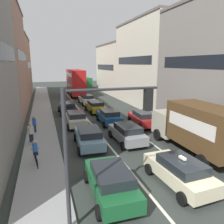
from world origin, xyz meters
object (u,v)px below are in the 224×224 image
(sedan_left_lane_front, at_px, (111,181))
(taxi_centre_lane_front, at_px, (179,171))
(sedan_right_lane_behind_truck, at_px, (143,118))
(sedan_centre_lane_fifth, at_px, (87,99))
(hatchback_centre_lane_third, at_px, (109,116))
(sedan_centre_lane_second, at_px, (127,133))
(wagon_left_lane_second, at_px, (89,137))
(bus_mid_queue_primary, at_px, (75,81))
(cyclist_on_sidewalk, at_px, (36,153))
(removalist_box_truck, at_px, (195,126))
(pedestrian_near_kerb, at_px, (34,124))
(traffic_light_pole, at_px, (100,133))
(sedan_left_lane_third, at_px, (76,118))
(coupe_centre_lane_fourth, at_px, (95,106))
(bus_far_queue_secondary, at_px, (83,82))
(sedan_left_lane_fourth, at_px, (67,108))
(pedestrian_mid_sidewalk, at_px, (31,132))

(sedan_left_lane_front, bearing_deg, taxi_centre_lane_front, -91.74)
(sedan_right_lane_behind_truck, bearing_deg, sedan_centre_lane_fifth, 16.64)
(sedan_centre_lane_fifth, bearing_deg, hatchback_centre_lane_third, 178.76)
(sedan_centre_lane_second, height_order, wagon_left_lane_second, same)
(bus_mid_queue_primary, relative_size, cyclist_on_sidewalk, 6.12)
(removalist_box_truck, xyz_separation_m, sedan_left_lane_front, (-7.23, -3.09, -1.18))
(pedestrian_near_kerb, bearing_deg, traffic_light_pole, -48.66)
(traffic_light_pole, bearing_deg, sedan_centre_lane_second, 61.51)
(wagon_left_lane_second, height_order, pedestrian_near_kerb, pedestrian_near_kerb)
(taxi_centre_lane_front, relative_size, sedan_centre_lane_fifth, 1.01)
(wagon_left_lane_second, height_order, sedan_right_lane_behind_truck, same)
(bus_mid_queue_primary, distance_m, pedestrian_near_kerb, 23.70)
(sedan_left_lane_third, height_order, sedan_centre_lane_fifth, same)
(traffic_light_pole, distance_m, wagon_left_lane_second, 8.68)
(cyclist_on_sidewalk, xyz_separation_m, pedestrian_near_kerb, (-0.26, 6.68, 0.10))
(wagon_left_lane_second, height_order, coupe_centre_lane_fourth, same)
(hatchback_centre_lane_third, distance_m, bus_far_queue_secondary, 33.18)
(sedan_left_lane_fourth, bearing_deg, hatchback_centre_lane_third, -149.41)
(sedan_centre_lane_second, xyz_separation_m, pedestrian_near_kerb, (-7.21, 4.63, 0.15))
(removalist_box_truck, xyz_separation_m, hatchback_centre_lane_third, (-3.53, 9.12, -1.18))
(removalist_box_truck, bearing_deg, sedan_centre_lane_second, 48.62)
(removalist_box_truck, distance_m, bus_mid_queue_primary, 30.75)
(hatchback_centre_lane_third, relative_size, coupe_centre_lane_fourth, 0.99)
(sedan_right_lane_behind_truck, bearing_deg, wagon_left_lane_second, 124.21)
(pedestrian_near_kerb, bearing_deg, sedan_centre_lane_second, -3.99)
(pedestrian_mid_sidewalk, bearing_deg, sedan_left_lane_fourth, 179.86)
(sedan_left_lane_front, distance_m, pedestrian_mid_sidewalk, 9.40)
(removalist_box_truck, distance_m, bus_far_queue_secondary, 42.12)
(sedan_left_lane_front, height_order, sedan_left_lane_third, same)
(bus_far_queue_secondary, bearing_deg, sedan_left_lane_third, 167.49)
(wagon_left_lane_second, relative_size, sedan_right_lane_behind_truck, 1.00)
(sedan_centre_lane_second, relative_size, cyclist_on_sidewalk, 2.51)
(taxi_centre_lane_front, relative_size, wagon_left_lane_second, 1.00)
(hatchback_centre_lane_third, bearing_deg, wagon_left_lane_second, 151.22)
(hatchback_centre_lane_third, height_order, sedan_right_lane_behind_truck, same)
(sedan_left_lane_front, bearing_deg, hatchback_centre_lane_third, -15.41)
(wagon_left_lane_second, distance_m, bus_far_queue_secondary, 39.34)
(cyclist_on_sidewalk, xyz_separation_m, pedestrian_mid_sidewalk, (-0.44, 4.14, 0.10))
(hatchback_centre_lane_third, height_order, sedan_left_lane_fourth, same)
(hatchback_centre_lane_third, height_order, bus_mid_queue_primary, bus_mid_queue_primary)
(sedan_left_lane_fourth, bearing_deg, sedan_centre_lane_fifth, -34.25)
(removalist_box_truck, distance_m, wagon_left_lane_second, 7.78)
(coupe_centre_lane_fourth, height_order, pedestrian_mid_sidewalk, pedestrian_mid_sidewalk)
(wagon_left_lane_second, bearing_deg, sedan_left_lane_fourth, 4.60)
(coupe_centre_lane_fourth, bearing_deg, removalist_box_truck, -168.38)
(traffic_light_pole, bearing_deg, taxi_centre_lane_front, 16.70)
(sedan_left_lane_front, distance_m, sedan_left_lane_fourth, 18.08)
(sedan_centre_lane_second, distance_m, bus_mid_queue_primary, 27.22)
(cyclist_on_sidewalk, bearing_deg, sedan_centre_lane_second, -80.81)
(sedan_centre_lane_second, xyz_separation_m, coupe_centre_lane_fourth, (0.10, 11.27, 0.00))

